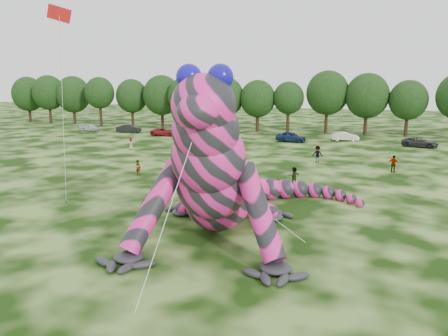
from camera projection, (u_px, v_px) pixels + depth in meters
ground at (80, 265)px, 22.09m from camera, size 240.00×240.00×0.00m
inflatable_gecko at (222, 148)px, 27.06m from camera, size 19.39×22.12×10.04m
flying_kite at (60, 28)px, 27.94m from camera, size 3.18×2.84×14.07m
tree_0 at (29, 99)px, 92.50m from camera, size 6.91×6.22×9.51m
tree_1 at (49, 99)px, 89.54m from camera, size 6.74×6.07×9.81m
tree_2 at (74, 100)px, 88.65m from camera, size 7.04×6.34×9.64m
tree_3 at (100, 102)px, 84.94m from camera, size 5.81×5.23×9.44m
tree_4 at (132, 103)px, 84.72m from camera, size 6.22×5.60×9.06m
tree_5 at (162, 101)px, 82.47m from camera, size 7.16×6.44×9.80m
tree_6 at (186, 103)px, 79.22m from camera, size 6.52×5.86×9.49m
tree_7 at (225, 104)px, 77.13m from camera, size 6.68×6.01×9.48m
tree_8 at (258, 106)px, 75.63m from camera, size 6.14×5.53×8.94m
tree_9 at (288, 107)px, 74.44m from camera, size 5.27×4.74×8.68m
tree_10 at (327, 102)px, 73.54m from camera, size 7.09×6.38×10.50m
tree_11 at (367, 104)px, 71.34m from camera, size 7.01×6.31×10.07m
tree_12 at (408, 109)px, 69.19m from camera, size 5.99×5.39×8.97m
car_0 at (90, 127)px, 77.46m from camera, size 4.09×2.03×1.34m
car_1 at (129, 128)px, 75.27m from camera, size 4.38×2.27×1.37m
car_2 at (165, 132)px, 70.95m from camera, size 4.79×2.24×1.32m
car_3 at (221, 133)px, 69.52m from camera, size 4.77×2.23×1.35m
car_4 at (291, 137)px, 64.29m from camera, size 4.63×2.36×1.51m
car_5 at (345, 136)px, 65.37m from camera, size 4.18×2.09×1.32m
car_6 at (420, 142)px, 59.41m from camera, size 5.01×3.04×1.30m
spectator_5 at (294, 176)px, 38.63m from camera, size 1.33×1.41×1.59m
spectator_2 at (317, 154)px, 48.73m from camera, size 1.32×0.93×1.86m
spectator_3 at (394, 164)px, 43.53m from camera, size 1.11×0.75×1.74m
spectator_0 at (138, 168)px, 42.21m from camera, size 0.65×0.52×1.56m
spectator_4 at (131, 144)px, 57.28m from camera, size 0.53×0.78×1.55m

